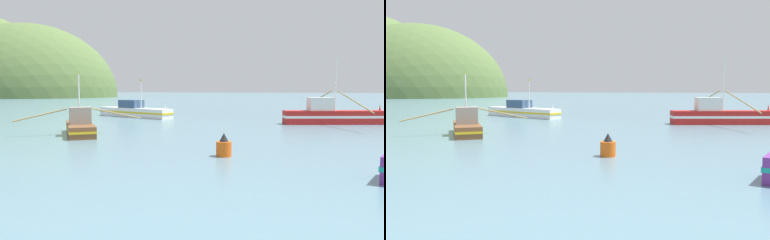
# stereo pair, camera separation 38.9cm
# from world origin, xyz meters

# --- Properties ---
(hill_mid_right) EXTENTS (80.34, 64.27, 61.66)m
(hill_mid_right) POSITION_xyz_m (-108.08, 141.61, 0.00)
(hill_mid_right) COLOR #516B38
(hill_mid_right) RESTS_ON ground
(fishing_boat_red) EXTENTS (11.11, 17.46, 6.95)m
(fishing_boat_red) POSITION_xyz_m (4.72, 41.10, 0.97)
(fishing_boat_red) COLOR red
(fishing_boat_red) RESTS_ON ground
(fishing_boat_white) EXTENTS (11.86, 7.02, 5.03)m
(fishing_boat_white) POSITION_xyz_m (-20.04, 45.54, 0.80)
(fishing_boat_white) COLOR white
(fishing_boat_white) RESTS_ON ground
(fishing_boat_brown) EXTENTS (8.87, 7.43, 5.33)m
(fishing_boat_brown) POSITION_xyz_m (-17.12, 26.06, 0.71)
(fishing_boat_brown) COLOR brown
(fishing_boat_brown) RESTS_ON ground
(channel_buoy) EXTENTS (0.90, 0.90, 1.36)m
(channel_buoy) POSITION_xyz_m (-3.74, 18.61, 0.55)
(channel_buoy) COLOR #E55914
(channel_buoy) RESTS_ON ground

